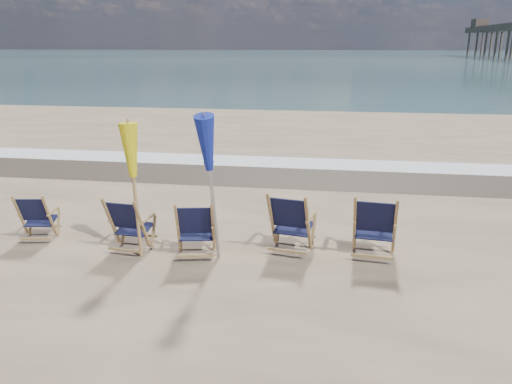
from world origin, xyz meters
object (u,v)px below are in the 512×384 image
Objects in this scene: umbrella_blue at (211,146)px; beach_chair_3 at (308,225)px; umbrella_yellow at (133,158)px; beach_chair_4 at (395,229)px; beach_chair_2 at (213,230)px; beach_chair_0 at (49,217)px; beach_chair_1 at (142,226)px.

beach_chair_3 is at bearing 18.31° from umbrella_blue.
beach_chair_3 is at bearing 7.84° from umbrella_yellow.
beach_chair_4 is (1.36, 0.00, 0.01)m from beach_chair_3.
umbrella_blue is at bearing 94.60° from beach_chair_2.
beach_chair_1 is at bearing 161.08° from beach_chair_0.
beach_chair_1 is 0.91× the size of beach_chair_3.
beach_chair_1 is at bearing -9.54° from beach_chair_2.
umbrella_yellow reaches higher than beach_chair_3.
beach_chair_0 is 0.37× the size of umbrella_blue.
beach_chair_1 is 1.15m from umbrella_yellow.
umbrella_yellow is at bearing 159.28° from beach_chair_0.
umbrella_yellow is at bearing 175.47° from umbrella_blue.
beach_chair_3 reaches higher than beach_chair_0.
beach_chair_2 is at bearing -172.76° from beach_chair_1.
beach_chair_2 is at bearing 165.38° from beach_chair_0.
beach_chair_2 is 0.46× the size of umbrella_yellow.
umbrella_yellow is at bearing 47.87° from beach_chair_1.
beach_chair_0 is at bearing -16.20° from beach_chair_2.
beach_chair_1 is at bearing 42.10° from umbrella_yellow.
beach_chair_1 is 2.70m from beach_chair_3.
beach_chair_3 is 0.45× the size of umbrella_blue.
beach_chair_2 is 1.41m from umbrella_blue.
umbrella_blue is at bearing 28.71° from beach_chair_3.
beach_chair_4 is at bearing 9.74° from umbrella_blue.
beach_chair_2 is at bearing 21.65° from beach_chair_3.
beach_chair_4 is at bearing 175.02° from beach_chair_2.
beach_chair_3 is (2.68, 0.33, 0.05)m from beach_chair_1.
umbrella_yellow is (-4.09, -0.38, 1.09)m from beach_chair_4.
umbrella_blue is (-2.81, -0.48, 1.34)m from beach_chair_4.
beach_chair_2 is 1.69m from umbrella_yellow.
umbrella_blue is (1.23, -0.15, 1.40)m from beach_chair_1.
umbrella_yellow is 0.89× the size of umbrella_blue.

